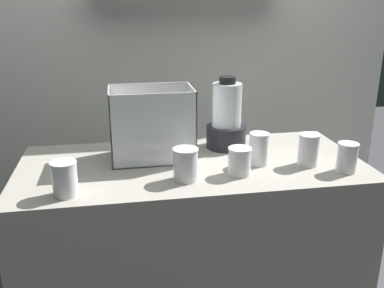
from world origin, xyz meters
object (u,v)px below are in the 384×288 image
at_px(juice_cup_orange_far_left, 65,180).
at_px(juice_cup_carrot_far_right, 308,151).
at_px(blender_pitcher, 226,120).
at_px(juice_cup_orange_right, 259,151).
at_px(carrot_display_bin, 151,136).
at_px(juice_cup_orange_left, 186,167).
at_px(juice_cup_mango_middle, 240,162).
at_px(juice_cup_mango_rightmost, 347,159).

bearing_deg(juice_cup_orange_far_left, juice_cup_carrot_far_right, 7.27).
xyz_separation_m(blender_pitcher, juice_cup_orange_right, (0.08, -0.23, -0.07)).
xyz_separation_m(carrot_display_bin, juice_cup_orange_far_left, (-0.32, -0.31, -0.04)).
bearing_deg(juice_cup_orange_left, juice_cup_mango_middle, 4.64).
bearing_deg(juice_cup_orange_far_left, juice_cup_mango_middle, 6.53).
relative_size(juice_cup_orange_left, juice_cup_orange_right, 0.94).
xyz_separation_m(juice_cup_orange_far_left, juice_cup_carrot_far_right, (0.93, 0.12, 0.00)).
relative_size(juice_cup_orange_far_left, juice_cup_orange_right, 0.93).
distance_m(blender_pitcher, juice_cup_mango_middle, 0.33).
xyz_separation_m(juice_cup_orange_left, juice_cup_carrot_far_right, (0.51, 0.06, 0.01)).
bearing_deg(blender_pitcher, juice_cup_orange_left, -125.54).
xyz_separation_m(juice_cup_mango_middle, juice_cup_carrot_far_right, (0.30, 0.05, 0.01)).
relative_size(blender_pitcher, juice_cup_orange_left, 2.60).
height_order(juice_cup_orange_right, juice_cup_mango_rightmost, juice_cup_orange_right).
distance_m(blender_pitcher, juice_cup_mango_rightmost, 0.53).
xyz_separation_m(carrot_display_bin, juice_cup_carrot_far_right, (0.61, -0.19, -0.04)).
bearing_deg(juice_cup_carrot_far_right, juice_cup_orange_left, -172.88).
bearing_deg(carrot_display_bin, juice_cup_orange_left, -67.47).
height_order(blender_pitcher, juice_cup_mango_middle, blender_pitcher).
height_order(juice_cup_orange_left, juice_cup_mango_middle, juice_cup_orange_left).
distance_m(juice_cup_orange_far_left, juice_cup_orange_right, 0.76).
bearing_deg(juice_cup_carrot_far_right, juice_cup_mango_rightmost, -38.12).
distance_m(juice_cup_mango_middle, juice_cup_mango_rightmost, 0.42).
bearing_deg(juice_cup_mango_middle, carrot_display_bin, 143.09).
bearing_deg(blender_pitcher, juice_cup_mango_middle, -95.18).
xyz_separation_m(juice_cup_orange_far_left, juice_cup_orange_right, (0.74, 0.16, 0.00)).
relative_size(juice_cup_orange_left, juice_cup_mango_rightmost, 1.06).
bearing_deg(blender_pitcher, juice_cup_mango_rightmost, -43.19).
bearing_deg(blender_pitcher, juice_cup_carrot_far_right, -45.16).
xyz_separation_m(blender_pitcher, juice_cup_orange_left, (-0.24, -0.33, -0.07)).
distance_m(carrot_display_bin, juice_cup_carrot_far_right, 0.64).
height_order(juice_cup_orange_left, juice_cup_mango_rightmost, juice_cup_orange_left).
bearing_deg(juice_cup_mango_rightmost, juice_cup_carrot_far_right, 141.88).
height_order(juice_cup_carrot_far_right, juice_cup_mango_rightmost, juice_cup_carrot_far_right).
xyz_separation_m(juice_cup_orange_right, juice_cup_carrot_far_right, (0.19, -0.04, 0.00)).
bearing_deg(juice_cup_carrot_far_right, juice_cup_orange_right, 167.70).
height_order(juice_cup_orange_far_left, juice_cup_mango_rightmost, juice_cup_orange_far_left).
bearing_deg(juice_cup_mango_rightmost, blender_pitcher, 136.81).
bearing_deg(carrot_display_bin, juice_cup_orange_right, -19.45).
bearing_deg(juice_cup_orange_left, juice_cup_orange_right, 18.52).
bearing_deg(carrot_display_bin, juice_cup_mango_rightmost, -21.13).
bearing_deg(juice_cup_orange_left, blender_pitcher, 54.46).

